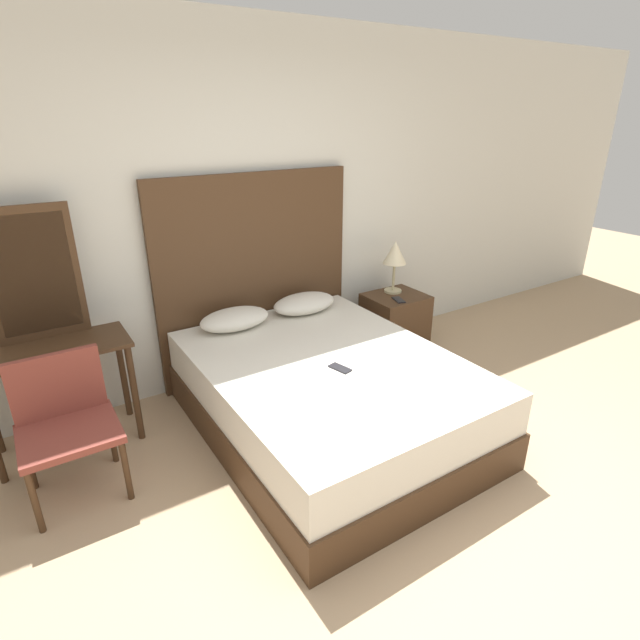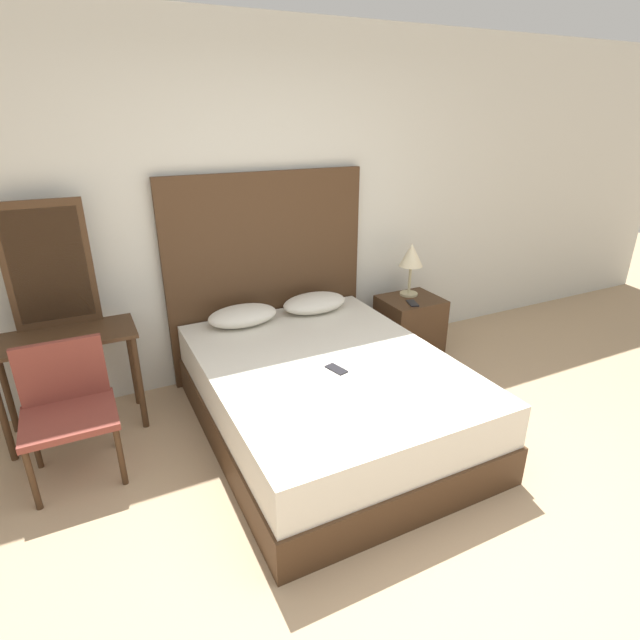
{
  "view_description": "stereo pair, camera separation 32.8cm",
  "coord_description": "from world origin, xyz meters",
  "px_view_note": "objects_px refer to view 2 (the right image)",
  "views": [
    {
      "loc": [
        -1.53,
        -1.2,
        2.06
      ],
      "look_at": [
        0.1,
        1.34,
        0.79
      ],
      "focal_mm": 28.0,
      "sensor_mm": 36.0,
      "label": 1
    },
    {
      "loc": [
        -1.25,
        -1.36,
        2.06
      ],
      "look_at": [
        0.1,
        1.34,
        0.79
      ],
      "focal_mm": 28.0,
      "sensor_mm": 36.0,
      "label": 2
    }
  ],
  "objects_px": {
    "phone_on_bed": "(336,369)",
    "vanity_desk": "(67,355)",
    "nightstand": "(409,327)",
    "phone_on_nightstand": "(413,303)",
    "chair": "(67,402)",
    "bed": "(327,396)",
    "table_lamp": "(411,257)"
  },
  "relations": [
    {
      "from": "vanity_desk",
      "to": "chair",
      "type": "xyz_separation_m",
      "value": [
        -0.03,
        -0.45,
        -0.1
      ]
    },
    {
      "from": "nightstand",
      "to": "phone_on_nightstand",
      "type": "bearing_deg",
      "value": -121.56
    },
    {
      "from": "phone_on_nightstand",
      "to": "vanity_desk",
      "type": "bearing_deg",
      "value": 176.35
    },
    {
      "from": "nightstand",
      "to": "chair",
      "type": "distance_m",
      "value": 2.79
    },
    {
      "from": "bed",
      "to": "nightstand",
      "type": "distance_m",
      "value": 1.39
    },
    {
      "from": "phone_on_bed",
      "to": "table_lamp",
      "type": "relative_size",
      "value": 0.35
    },
    {
      "from": "phone_on_bed",
      "to": "phone_on_nightstand",
      "type": "distance_m",
      "value": 1.36
    },
    {
      "from": "table_lamp",
      "to": "chair",
      "type": "xyz_separation_m",
      "value": [
        -2.79,
        -0.47,
        -0.41
      ]
    },
    {
      "from": "phone_on_bed",
      "to": "chair",
      "type": "xyz_separation_m",
      "value": [
        -1.56,
        0.46,
        -0.07
      ]
    },
    {
      "from": "nightstand",
      "to": "bed",
      "type": "bearing_deg",
      "value": -149.42
    },
    {
      "from": "nightstand",
      "to": "chair",
      "type": "relative_size",
      "value": 0.66
    },
    {
      "from": "phone_on_nightstand",
      "to": "vanity_desk",
      "type": "distance_m",
      "value": 2.67
    },
    {
      "from": "bed",
      "to": "nightstand",
      "type": "xyz_separation_m",
      "value": [
        1.2,
        0.71,
        0.0
      ]
    },
    {
      "from": "vanity_desk",
      "to": "chair",
      "type": "bearing_deg",
      "value": -93.38
    },
    {
      "from": "phone_on_bed",
      "to": "vanity_desk",
      "type": "bearing_deg",
      "value": 149.21
    },
    {
      "from": "phone_on_bed",
      "to": "chair",
      "type": "height_order",
      "value": "chair"
    },
    {
      "from": "phone_on_bed",
      "to": "phone_on_nightstand",
      "type": "xyz_separation_m",
      "value": [
        1.14,
        0.74,
        0.0
      ]
    },
    {
      "from": "vanity_desk",
      "to": "chair",
      "type": "relative_size",
      "value": 1.09
    },
    {
      "from": "phone_on_bed",
      "to": "phone_on_nightstand",
      "type": "bearing_deg",
      "value": 33.12
    },
    {
      "from": "table_lamp",
      "to": "chair",
      "type": "distance_m",
      "value": 2.86
    },
    {
      "from": "vanity_desk",
      "to": "phone_on_bed",
      "type": "bearing_deg",
      "value": -30.79
    },
    {
      "from": "nightstand",
      "to": "phone_on_nightstand",
      "type": "distance_m",
      "value": 0.3
    },
    {
      "from": "bed",
      "to": "chair",
      "type": "xyz_separation_m",
      "value": [
        -1.56,
        0.32,
        0.21
      ]
    },
    {
      "from": "bed",
      "to": "phone_on_nightstand",
      "type": "relative_size",
      "value": 12.51
    },
    {
      "from": "vanity_desk",
      "to": "table_lamp",
      "type": "bearing_deg",
      "value": 0.58
    },
    {
      "from": "bed",
      "to": "vanity_desk",
      "type": "xyz_separation_m",
      "value": [
        -1.54,
        0.77,
        0.31
      ]
    },
    {
      "from": "phone_on_bed",
      "to": "vanity_desk",
      "type": "relative_size",
      "value": 0.18
    },
    {
      "from": "nightstand",
      "to": "table_lamp",
      "type": "distance_m",
      "value": 0.62
    },
    {
      "from": "phone_on_bed",
      "to": "table_lamp",
      "type": "height_order",
      "value": "table_lamp"
    },
    {
      "from": "table_lamp",
      "to": "vanity_desk",
      "type": "height_order",
      "value": "table_lamp"
    },
    {
      "from": "bed",
      "to": "phone_on_nightstand",
      "type": "height_order",
      "value": "phone_on_nightstand"
    },
    {
      "from": "bed",
      "to": "phone_on_bed",
      "type": "xyz_separation_m",
      "value": [
        -0.01,
        -0.14,
        0.28
      ]
    }
  ]
}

